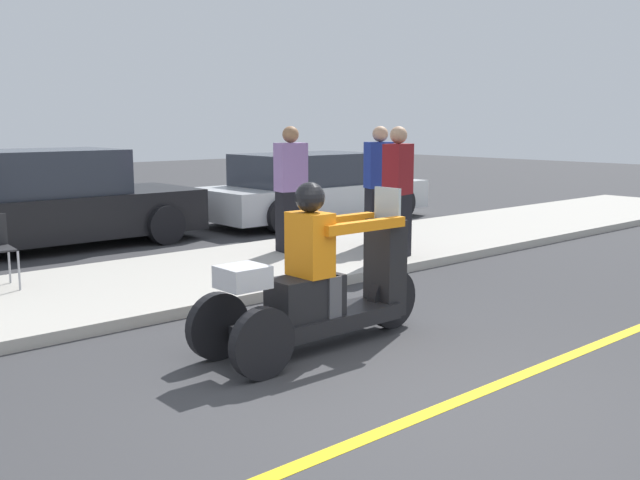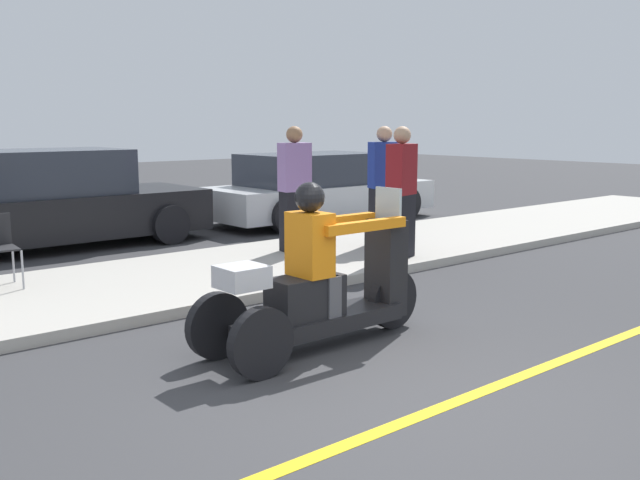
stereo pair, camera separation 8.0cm
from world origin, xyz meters
The scene contains 9 objects.
ground_plane centered at (0.00, 0.00, 0.00)m, with size 60.00×60.00×0.00m, color #38383A.
lane_stripe centered at (0.41, 0.00, 0.00)m, with size 24.00×0.12×0.01m.
sidewalk_strip centered at (0.00, 4.60, 0.06)m, with size 28.00×2.80×0.12m.
motorcycle_trike centered at (0.41, 1.60, 0.53)m, with size 2.35×0.73×1.47m.
spectator_by_tree centered at (2.79, 4.97, 0.99)m, with size 0.46×0.32×1.80m.
spectator_mid_group centered at (3.60, 3.65, 0.99)m, with size 0.48×0.35×1.80m.
spectator_near_curb centered at (4.14, 4.51, 0.99)m, with size 0.49×0.38×1.79m.
parked_car_lot_left centered at (0.43, 8.24, 0.73)m, with size 4.71×2.08×1.55m.
parked_car_lot_far centered at (5.64, 7.86, 0.65)m, with size 4.84×2.04×1.36m.
Camera 2 is at (-3.53, -3.05, 1.97)m, focal length 40.00 mm.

